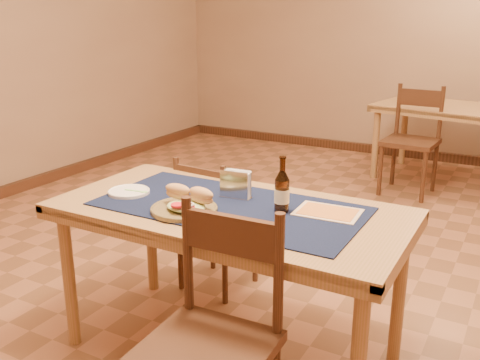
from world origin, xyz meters
The scene contains 14 objects.
room centered at (0.00, 0.00, 1.40)m, with size 6.04×7.04×2.84m.
main_table centered at (0.00, -0.80, 0.67)m, with size 1.60×0.80×0.75m.
placemat centered at (0.00, -0.80, 0.75)m, with size 1.20×0.60×0.01m, color #101A3D.
baseboard centered at (0.00, 0.00, 0.05)m, with size 6.00×7.00×0.10m.
back_table centered at (0.64, 2.67, 0.67)m, with size 1.85×1.15×0.75m.
chair_main_far centered at (-0.40, -0.29, 0.43)m, with size 0.41×0.41×0.82m.
chair_main_near centered at (0.27, -1.39, 0.49)m, with size 0.45×0.45×0.94m.
chair_back_near centered at (0.21, 2.16, 0.51)m, with size 0.48×0.48×0.98m.
sandwich_plate centered at (-0.13, -0.96, 0.79)m, with size 0.30×0.30×0.11m.
side_plate centered at (-0.52, -0.88, 0.76)m, with size 0.20×0.20×0.02m.
fork centered at (-0.47, -0.87, 0.77)m, with size 0.12×0.03×0.00m.
beer_bottle centered at (0.24, -0.75, 0.85)m, with size 0.07×0.07×0.25m.
napkin_holder centered at (-0.03, -0.69, 0.82)m, with size 0.16×0.07×0.13m.
menu_card centered at (0.42, -0.67, 0.76)m, with size 0.29×0.22×0.01m.
Camera 1 is at (1.14, -2.77, 1.58)m, focal length 40.00 mm.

